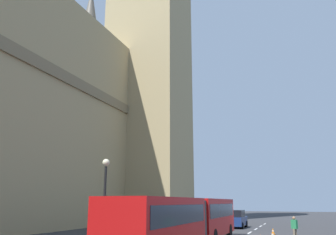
{
  "coord_description": "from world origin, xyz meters",
  "views": [
    {
      "loc": [
        -29.69,
        -4.6,
        2.67
      ],
      "look_at": [
        -5.0,
        4.74,
        9.19
      ],
      "focal_mm": 36.74,
      "sensor_mm": 36.0,
      "label": 1
    }
  ],
  "objects_px": {
    "pedestrian_near_cones": "(295,228)",
    "sedan_lead": "(236,219)",
    "traffic_cone_east": "(273,232)",
    "street_lamp": "(105,196)",
    "articulated_bus": "(187,218)",
    "traffic_cone_middle": "(273,235)"
  },
  "relations": [
    {
      "from": "sedan_lead",
      "to": "traffic_cone_east",
      "type": "distance_m",
      "value": 8.47
    },
    {
      "from": "sedan_lead",
      "to": "pedestrian_near_cones",
      "type": "bearing_deg",
      "value": -152.54
    },
    {
      "from": "traffic_cone_middle",
      "to": "pedestrian_near_cones",
      "type": "relative_size",
      "value": 0.34
    },
    {
      "from": "articulated_bus",
      "to": "sedan_lead",
      "type": "height_order",
      "value": "articulated_bus"
    },
    {
      "from": "sedan_lead",
      "to": "traffic_cone_middle",
      "type": "height_order",
      "value": "sedan_lead"
    },
    {
      "from": "articulated_bus",
      "to": "traffic_cone_east",
      "type": "bearing_deg",
      "value": -21.47
    },
    {
      "from": "traffic_cone_middle",
      "to": "traffic_cone_east",
      "type": "height_order",
      "value": "same"
    },
    {
      "from": "sedan_lead",
      "to": "traffic_cone_middle",
      "type": "bearing_deg",
      "value": -156.62
    },
    {
      "from": "articulated_bus",
      "to": "pedestrian_near_cones",
      "type": "bearing_deg",
      "value": -44.73
    },
    {
      "from": "traffic_cone_east",
      "to": "street_lamp",
      "type": "distance_m",
      "value": 15.65
    },
    {
      "from": "sedan_lead",
      "to": "street_lamp",
      "type": "distance_m",
      "value": 20.59
    },
    {
      "from": "traffic_cone_east",
      "to": "street_lamp",
      "type": "bearing_deg",
      "value": 145.79
    },
    {
      "from": "articulated_bus",
      "to": "street_lamp",
      "type": "height_order",
      "value": "street_lamp"
    },
    {
      "from": "traffic_cone_middle",
      "to": "traffic_cone_east",
      "type": "xyz_separation_m",
      "value": [
        3.15,
        0.21,
        0.0
      ]
    },
    {
      "from": "articulated_bus",
      "to": "pedestrian_near_cones",
      "type": "height_order",
      "value": "articulated_bus"
    },
    {
      "from": "articulated_bus",
      "to": "pedestrian_near_cones",
      "type": "xyz_separation_m",
      "value": [
        6.04,
        -5.98,
        -0.83
      ]
    },
    {
      "from": "traffic_cone_east",
      "to": "pedestrian_near_cones",
      "type": "height_order",
      "value": "pedestrian_near_cones"
    },
    {
      "from": "sedan_lead",
      "to": "articulated_bus",
      "type": "bearing_deg",
      "value": -179.53
    },
    {
      "from": "articulated_bus",
      "to": "traffic_cone_middle",
      "type": "height_order",
      "value": "articulated_bus"
    },
    {
      "from": "articulated_bus",
      "to": "street_lamp",
      "type": "distance_m",
      "value": 5.17
    },
    {
      "from": "pedestrian_near_cones",
      "to": "sedan_lead",
      "type": "bearing_deg",
      "value": 27.46
    },
    {
      "from": "traffic_cone_east",
      "to": "pedestrian_near_cones",
      "type": "bearing_deg",
      "value": -157.95
    }
  ]
}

